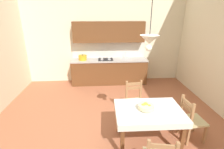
{
  "coord_description": "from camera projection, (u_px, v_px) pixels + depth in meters",
  "views": [
    {
      "loc": [
        -0.16,
        -2.94,
        2.45
      ],
      "look_at": [
        0.07,
        0.54,
        1.16
      ],
      "focal_mm": 26.52,
      "sensor_mm": 36.0,
      "label": 1
    }
  ],
  "objects": [
    {
      "name": "ground_plane",
      "position": [
        110.0,
        135.0,
        3.62
      ],
      "size": [
        6.26,
        6.83,
        0.1
      ],
      "primitive_type": "cube",
      "color": "#A86042"
    },
    {
      "name": "dining_chair_kitchen_side",
      "position": [
        135.0,
        101.0,
        4.01
      ],
      "size": [
        0.46,
        0.46,
        0.93
      ],
      "color": "#D1BC89",
      "rests_on": "ground_plane"
    },
    {
      "name": "dining_chair_window_side",
      "position": [
        191.0,
        120.0,
        3.31
      ],
      "size": [
        0.45,
        0.45,
        0.93
      ],
      "color": "#D1BC89",
      "rests_on": "ground_plane"
    },
    {
      "name": "kitchen_cabinetry",
      "position": [
        109.0,
        60.0,
        5.98
      ],
      "size": [
        2.72,
        0.63,
        2.2
      ],
      "color": "brown",
      "rests_on": "ground_plane"
    },
    {
      "name": "pendant_lamp",
      "position": [
        149.0,
        40.0,
        2.72
      ],
      "size": [
        0.32,
        0.32,
        0.8
      ],
      "color": "black"
    },
    {
      "name": "wall_back",
      "position": [
        105.0,
        26.0,
        5.88
      ],
      "size": [
        6.26,
        0.12,
        4.06
      ],
      "primitive_type": "cube",
      "color": "beige",
      "rests_on": "ground_plane"
    },
    {
      "name": "fruit_bowl",
      "position": [
        146.0,
        106.0,
        3.09
      ],
      "size": [
        0.3,
        0.3,
        0.12
      ],
      "color": "beige",
      "rests_on": "dining_table"
    },
    {
      "name": "dining_table",
      "position": [
        148.0,
        116.0,
        3.15
      ],
      "size": [
        1.27,
        0.9,
        0.75
      ],
      "color": "brown",
      "rests_on": "ground_plane"
    }
  ]
}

